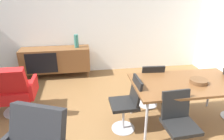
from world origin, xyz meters
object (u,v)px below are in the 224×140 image
(wooden_bowl_on_table, at_px, (199,81))
(dining_chair_back_left, at_px, (150,83))
(dining_table, at_px, (186,85))
(dining_chair_near_window, at_px, (128,102))
(sideboard, at_px, (56,60))
(dining_chair_front_left, at_px, (178,122))
(vase_cobalt, at_px, (76,41))
(lounge_chair_red, at_px, (12,90))

(wooden_bowl_on_table, relative_size, dining_chair_back_left, 0.30)
(dining_table, height_order, dining_chair_near_window, dining_chair_near_window)
(sideboard, relative_size, wooden_bowl_on_table, 6.15)
(sideboard, distance_m, dining_chair_back_left, 2.43)
(wooden_bowl_on_table, height_order, dining_chair_front_left, dining_chair_front_left)
(sideboard, bearing_deg, dining_table, -45.57)
(vase_cobalt, distance_m, dining_chair_back_left, 2.12)
(sideboard, bearing_deg, lounge_chair_red, -110.33)
(vase_cobalt, height_order, dining_chair_near_window, vase_cobalt)
(dining_chair_near_window, relative_size, dining_chair_back_left, 1.00)
(dining_chair_front_left, bearing_deg, vase_cobalt, 115.00)
(wooden_bowl_on_table, relative_size, dining_chair_front_left, 0.30)
(vase_cobalt, bearing_deg, dining_chair_near_window, -71.16)
(vase_cobalt, bearing_deg, sideboard, -179.79)
(vase_cobalt, distance_m, dining_chair_front_left, 3.07)
(dining_chair_front_left, bearing_deg, sideboard, 123.15)
(sideboard, bearing_deg, dining_chair_near_window, -60.07)
(lounge_chair_red, bearing_deg, dining_chair_back_left, -2.96)
(wooden_bowl_on_table, xyz_separation_m, dining_chair_near_window, (-1.06, 0.06, -0.30))
(wooden_bowl_on_table, relative_size, dining_chair_near_window, 0.30)
(dining_table, bearing_deg, dining_chair_near_window, 179.91)
(dining_chair_front_left, bearing_deg, lounge_chair_red, 152.28)
(sideboard, xyz_separation_m, lounge_chair_red, (-0.56, -1.51, 0.03))
(dining_table, relative_size, dining_chair_near_window, 1.87)
(lounge_chair_red, bearing_deg, wooden_bowl_on_table, -14.34)
(wooden_bowl_on_table, distance_m, dining_chair_near_window, 1.10)
(vase_cobalt, relative_size, lounge_chair_red, 0.32)
(sideboard, distance_m, vase_cobalt, 0.67)
(wooden_bowl_on_table, bearing_deg, dining_table, 161.69)
(wooden_bowl_on_table, height_order, lounge_chair_red, lounge_chair_red)
(dining_table, bearing_deg, wooden_bowl_on_table, -18.31)
(dining_chair_back_left, xyz_separation_m, lounge_chair_red, (-2.36, 0.12, -0.00))
(dining_chair_back_left, height_order, lounge_chair_red, lounge_chair_red)
(sideboard, height_order, dining_chair_back_left, dining_chair_back_left)
(dining_chair_front_left, bearing_deg, dining_chair_back_left, 90.06)
(vase_cobalt, xyz_separation_m, wooden_bowl_on_table, (1.81, -2.25, -0.10))
(wooden_bowl_on_table, xyz_separation_m, lounge_chair_red, (-2.88, 0.74, -0.30))
(sideboard, relative_size, vase_cobalt, 5.30)
(vase_cobalt, relative_size, dining_chair_near_window, 0.35)
(vase_cobalt, distance_m, lounge_chair_red, 1.90)
(dining_table, xyz_separation_m, wooden_bowl_on_table, (0.17, -0.06, 0.07))
(sideboard, relative_size, dining_chair_near_window, 1.87)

